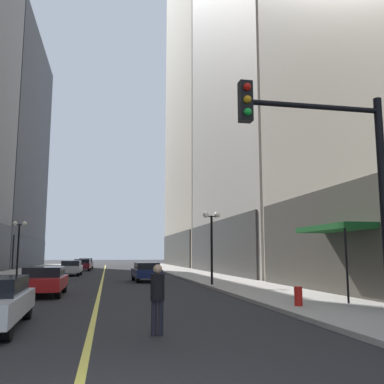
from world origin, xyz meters
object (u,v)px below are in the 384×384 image
traffic_light_near_right (340,171)px  car_maroon (82,264)px  street_lamp_right_mid (212,231)px  street_lamp_left_far (19,236)px  car_grey (86,263)px  pedestrian_in_black_coat (157,294)px  car_navy (146,271)px  car_red (44,280)px  car_silver (71,267)px  fire_hydrant_right (298,298)px

traffic_light_near_right → car_maroon: bearing=100.4°
traffic_light_near_right → street_lamp_right_mid: traffic_light_near_right is taller
street_lamp_left_far → street_lamp_right_mid: 16.23m
car_grey → pedestrian_in_black_coat: pedestrian_in_black_coat is taller
car_maroon → car_navy: bearing=-74.9°
traffic_light_near_right → pedestrian_in_black_coat: bearing=151.5°
car_red → car_silver: bearing=90.9°
car_navy → street_lamp_right_mid: street_lamp_right_mid is taller
street_lamp_right_mid → fire_hydrant_right: bearing=-87.3°
street_lamp_left_far → fire_hydrant_right: size_ratio=5.54×
pedestrian_in_black_coat → street_lamp_right_mid: 15.20m
car_silver → car_navy: bearing=-58.3°
traffic_light_near_right → fire_hydrant_right: size_ratio=7.06×
car_red → street_lamp_right_mid: bearing=21.4°
car_grey → street_lamp_right_mid: street_lamp_right_mid is taller
car_silver → car_grey: size_ratio=1.08×
car_grey → street_lamp_left_far: street_lamp_left_far is taller
car_silver → traffic_light_near_right: bearing=-75.5°
car_grey → car_maroon: bearing=-89.6°
car_navy → car_silver: bearing=121.7°
traffic_light_near_right → fire_hydrant_right: traffic_light_near_right is taller
pedestrian_in_black_coat → fire_hydrant_right: 6.48m
car_grey → street_lamp_left_far: 25.39m
car_silver → street_lamp_left_far: street_lamp_left_far is taller
fire_hydrant_right → car_red: bearing=143.1°
street_lamp_left_far → car_navy: bearing=-24.1°
car_grey → street_lamp_left_far: bearing=-98.8°
car_navy → car_grey: 29.71m
car_navy → traffic_light_near_right: size_ratio=0.78×
car_red → car_maroon: bearing=89.9°
car_maroon → car_silver: bearing=-91.8°
car_silver → pedestrian_in_black_coat: (4.42, -29.55, 0.26)m
street_lamp_left_far → car_grey: bearing=81.2°
street_lamp_right_mid → fire_hydrant_right: 10.99m
car_silver → street_lamp_left_far: (-3.55, -5.33, 2.54)m
car_grey → street_lamp_right_mid: 36.16m
car_silver → street_lamp_right_mid: (9.25, -15.32, 2.54)m
car_red → fire_hydrant_right: 11.82m
car_navy → pedestrian_in_black_coat: 20.06m
traffic_light_near_right → car_silver: bearing=104.5°
car_navy → fire_hydrant_right: size_ratio=5.51×
car_red → car_maroon: same height
car_silver → traffic_light_near_right: 32.79m
car_red → car_navy: bearing=59.0°
street_lamp_right_mid → car_navy: bearing=120.2°
car_navy → traffic_light_near_right: (2.31, -22.06, 3.02)m
car_navy → traffic_light_near_right: 22.39m
fire_hydrant_right → car_silver: bearing=110.6°
car_red → car_maroon: size_ratio=1.05×
street_lamp_left_far → car_silver: bearing=56.3°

